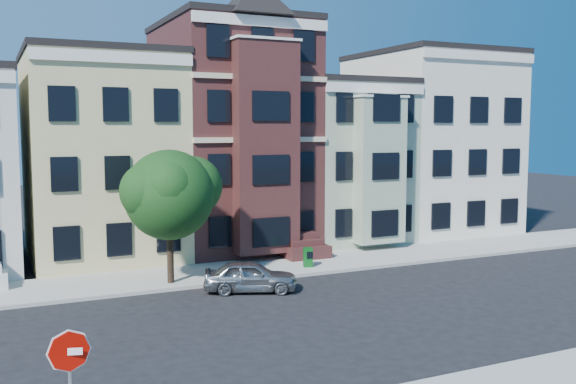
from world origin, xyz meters
TOP-DOWN VIEW (x-y plane):
  - ground at (0.00, 0.00)m, footprint 120.00×120.00m
  - far_sidewalk at (0.00, 8.00)m, footprint 60.00×4.00m
  - house_yellow at (-7.00, 14.50)m, footprint 7.00×9.00m
  - house_brown at (0.00, 14.50)m, footprint 7.00×9.00m
  - house_green at (6.50, 14.50)m, footprint 6.00×9.00m
  - house_cream at (13.50, 14.50)m, footprint 8.00×9.00m
  - street_tree at (-5.48, 6.89)m, footprint 6.15×6.15m
  - parked_car at (-2.82, 4.61)m, footprint 4.03×2.81m
  - newspaper_box at (1.08, 7.17)m, footprint 0.49×0.46m

SIDE VIEW (x-z plane):
  - ground at x=0.00m, z-range 0.00..0.00m
  - far_sidewalk at x=0.00m, z-range 0.00..0.15m
  - newspaper_box at x=1.08m, z-range 0.15..1.05m
  - parked_car at x=-2.82m, z-range 0.00..1.27m
  - street_tree at x=-5.48m, z-range 0.15..7.00m
  - house_green at x=6.50m, z-range 0.00..9.00m
  - house_yellow at x=-7.00m, z-range 0.00..10.00m
  - house_cream at x=13.50m, z-range 0.00..11.00m
  - house_brown at x=0.00m, z-range 0.00..12.00m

